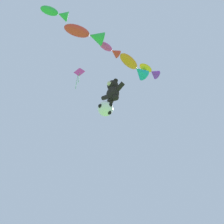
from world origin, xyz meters
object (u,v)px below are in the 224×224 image
(fish_kite_crimson, at_px, (87,34))
(fish_kite_tangerine, at_px, (135,67))
(fish_kite_emerald, at_px, (56,13))
(teddy_bear_kite, at_px, (113,91))
(fish_kite_magenta, at_px, (110,50))
(soccer_ball_kite, at_px, (106,109))
(diamond_kite, at_px, (79,74))
(fish_kite_goldfin, at_px, (150,71))

(fish_kite_crimson, bearing_deg, fish_kite_tangerine, 82.54)
(fish_kite_crimson, xyz_separation_m, fish_kite_emerald, (-0.49, -2.01, 0.50))
(teddy_bear_kite, bearing_deg, fish_kite_emerald, -86.89)
(fish_kite_magenta, bearing_deg, fish_kite_emerald, -98.77)
(soccer_ball_kite, height_order, fish_kite_magenta, fish_kite_magenta)
(teddy_bear_kite, xyz_separation_m, diamond_kite, (-3.27, -0.55, 4.42))
(soccer_ball_kite, xyz_separation_m, fish_kite_goldfin, (2.07, 2.35, 4.15))
(fish_kite_magenta, bearing_deg, fish_kite_tangerine, 78.64)
(soccer_ball_kite, relative_size, fish_kite_magenta, 0.65)
(soccer_ball_kite, bearing_deg, fish_kite_magenta, -35.68)
(soccer_ball_kite, xyz_separation_m, fish_kite_magenta, (1.39, -1.00, 3.87))
(fish_kite_crimson, distance_m, fish_kite_emerald, 2.13)
(soccer_ball_kite, height_order, fish_kite_goldfin, fish_kite_goldfin)
(soccer_ball_kite, distance_m, fish_kite_tangerine, 4.04)
(fish_kite_tangerine, distance_m, fish_kite_crimson, 3.92)
(fish_kite_crimson, xyz_separation_m, diamond_kite, (-4.04, 2.50, 2.19))
(fish_kite_tangerine, distance_m, fish_kite_magenta, 2.02)
(fish_kite_magenta, height_order, fish_kite_crimson, fish_kite_magenta)
(soccer_ball_kite, bearing_deg, fish_kite_emerald, -81.08)
(teddy_bear_kite, relative_size, soccer_ball_kite, 1.92)
(fish_kite_goldfin, bearing_deg, fish_kite_emerald, -100.02)
(fish_kite_goldfin, bearing_deg, fish_kite_magenta, -101.49)
(soccer_ball_kite, distance_m, fish_kite_crimson, 4.76)
(soccer_ball_kite, distance_m, diamond_kite, 6.36)
(fish_kite_goldfin, xyz_separation_m, diamond_kite, (-4.84, -2.80, 1.56))
(teddy_bear_kite, bearing_deg, fish_kite_magenta, -51.30)
(diamond_kite, bearing_deg, fish_kite_tangerine, 17.02)
(fish_kite_magenta, bearing_deg, teddy_bear_kite, 128.70)
(fish_kite_tangerine, height_order, fish_kite_emerald, fish_kite_emerald)
(teddy_bear_kite, bearing_deg, soccer_ball_kite, -167.79)
(fish_kite_goldfin, distance_m, fish_kite_tangerine, 1.58)
(teddy_bear_kite, relative_size, diamond_kite, 0.77)
(fish_kite_goldfin, xyz_separation_m, fish_kite_tangerine, (-0.29, -1.41, -0.65))
(fish_kite_goldfin, height_order, fish_kite_magenta, fish_kite_goldfin)
(soccer_ball_kite, bearing_deg, fish_kite_tangerine, 27.98)
(soccer_ball_kite, bearing_deg, fish_kite_goldfin, 48.66)
(fish_kite_goldfin, bearing_deg, fish_kite_crimson, -98.59)
(fish_kite_magenta, bearing_deg, fish_kite_crimson, -93.50)
(fish_kite_crimson, distance_m, diamond_kite, 5.23)
(fish_kite_tangerine, relative_size, diamond_kite, 0.96)
(teddy_bear_kite, xyz_separation_m, fish_kite_emerald, (0.28, -5.07, 2.73))
(fish_kite_emerald, bearing_deg, fish_kite_magenta, 81.23)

